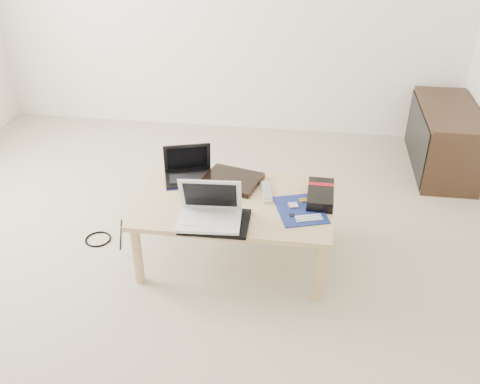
# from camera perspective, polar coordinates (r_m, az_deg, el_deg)

# --- Properties ---
(ground) EXTENTS (4.00, 4.00, 0.00)m
(ground) POSITION_cam_1_polar(r_m,az_deg,el_deg) (3.23, -7.40, -7.58)
(ground) COLOR #BAAD97
(ground) RESTS_ON ground
(coffee_table) EXTENTS (1.10, 0.70, 0.40)m
(coffee_table) POSITION_cam_1_polar(r_m,az_deg,el_deg) (3.05, -0.57, -1.64)
(coffee_table) COLOR tan
(coffee_table) RESTS_ON ground
(media_cabinet) EXTENTS (0.41, 0.90, 0.50)m
(media_cabinet) POSITION_cam_1_polar(r_m,az_deg,el_deg) (4.36, 20.84, 5.33)
(media_cabinet) COLOR #352215
(media_cabinet) RESTS_ON ground
(book) EXTENTS (0.38, 0.35, 0.03)m
(book) POSITION_cam_1_polar(r_m,az_deg,el_deg) (3.19, -0.90, 1.25)
(book) COLOR black
(book) RESTS_ON coffee_table
(netbook) EXTENTS (0.33, 0.28, 0.21)m
(netbook) POSITION_cam_1_polar(r_m,az_deg,el_deg) (3.24, -5.52, 2.16)
(netbook) COLOR black
(netbook) RESTS_ON coffee_table
(tablet) EXTENTS (0.24, 0.18, 0.01)m
(tablet) POSITION_cam_1_polar(r_m,az_deg,el_deg) (3.01, -2.49, -0.98)
(tablet) COLOR black
(tablet) RESTS_ON coffee_table
(remote) EXTENTS (0.09, 0.23, 0.02)m
(remote) POSITION_cam_1_polar(r_m,az_deg,el_deg) (3.09, 2.86, -0.01)
(remote) COLOR #B1B2B6
(remote) RESTS_ON coffee_table
(neoprene_sleeve) EXTENTS (0.37, 0.27, 0.02)m
(neoprene_sleeve) POSITION_cam_1_polar(r_m,az_deg,el_deg) (2.83, -2.69, -3.20)
(neoprene_sleeve) COLOR black
(neoprene_sleeve) RESTS_ON coffee_table
(white_laptop) EXTENTS (0.34, 0.26, 0.23)m
(white_laptop) POSITION_cam_1_polar(r_m,az_deg,el_deg) (2.81, -3.26, -2.10)
(white_laptop) COLOR white
(white_laptop) RESTS_ON neoprene_sleeve
(motherboard) EXTENTS (0.33, 0.37, 0.01)m
(motherboard) POSITION_cam_1_polar(r_m,az_deg,el_deg) (2.96, 6.49, -1.89)
(motherboard) COLOR #0C1351
(motherboard) RESTS_ON coffee_table
(gpu_box) EXTENTS (0.15, 0.29, 0.06)m
(gpu_box) POSITION_cam_1_polar(r_m,az_deg,el_deg) (3.05, 8.58, -0.28)
(gpu_box) COLOR black
(gpu_box) RESTS_ON coffee_table
(cable_coil) EXTENTS (0.11, 0.11, 0.01)m
(cable_coil) POSITION_cam_1_polar(r_m,az_deg,el_deg) (3.01, -2.61, -1.01)
(cable_coil) COLOR black
(cable_coil) RESTS_ON coffee_table
(floor_cable_coil) EXTENTS (0.18, 0.18, 0.01)m
(floor_cable_coil) POSITION_cam_1_polar(r_m,az_deg,el_deg) (3.50, -14.90, -4.88)
(floor_cable_coil) COLOR black
(floor_cable_coil) RESTS_ON ground
(floor_cable_trail) EXTENTS (0.11, 0.32, 0.01)m
(floor_cable_trail) POSITION_cam_1_polar(r_m,az_deg,el_deg) (3.52, -12.60, -4.39)
(floor_cable_trail) COLOR black
(floor_cable_trail) RESTS_ON ground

